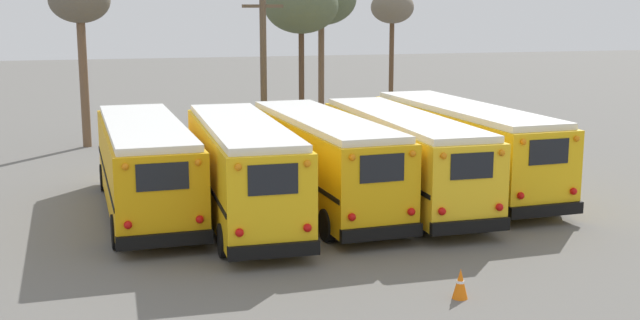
{
  "coord_description": "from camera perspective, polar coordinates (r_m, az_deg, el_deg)",
  "views": [
    {
      "loc": [
        -7.03,
        -25.01,
        6.56
      ],
      "look_at": [
        0.0,
        -0.0,
        1.56
      ],
      "focal_mm": 45.0,
      "sensor_mm": 36.0,
      "label": 1
    }
  ],
  "objects": [
    {
      "name": "school_bus_1",
      "position": [
        24.7,
        -5.55,
        -0.55
      ],
      "size": [
        2.58,
        9.87,
        3.11
      ],
      "color": "yellow",
      "rests_on": "ground"
    },
    {
      "name": "school_bus_0",
      "position": [
        26.16,
        -12.32,
        -0.26
      ],
      "size": [
        2.85,
        10.23,
        2.96
      ],
      "color": "#E5A00C",
      "rests_on": "ground"
    },
    {
      "name": "bare_tree_3",
      "position": [
        47.98,
        5.16,
        10.62
      ],
      "size": [
        2.53,
        2.53,
        7.45
      ],
      "color": "brown",
      "rests_on": "ground"
    },
    {
      "name": "bare_tree_0",
      "position": [
        39.1,
        -16.72,
        10.53
      ],
      "size": [
        2.79,
        2.79,
        7.88
      ],
      "color": "brown",
      "rests_on": "ground"
    },
    {
      "name": "school_bus_3",
      "position": [
        27.17,
        5.8,
        0.43
      ],
      "size": [
        2.45,
        10.73,
        3.01
      ],
      "color": "yellow",
      "rests_on": "ground"
    },
    {
      "name": "school_bus_2",
      "position": [
        26.09,
        0.22,
        0.07
      ],
      "size": [
        2.9,
        10.0,
        3.06
      ],
      "color": "#EAAA0F",
      "rests_on": "ground"
    },
    {
      "name": "traffic_cone",
      "position": [
        18.72,
        9.95,
        -8.65
      ],
      "size": [
        0.36,
        0.36,
        0.71
      ],
      "color": "orange",
      "rests_on": "ground"
    },
    {
      "name": "school_bus_4",
      "position": [
        29.3,
        10.13,
        1.12
      ],
      "size": [
        2.99,
        10.82,
        3.08
      ],
      "color": "yellow",
      "rests_on": "ground"
    },
    {
      "name": "bare_tree_1",
      "position": [
        43.21,
        0.09,
        11.33
      ],
      "size": [
        3.75,
        3.75,
        8.37
      ],
      "color": "brown",
      "rests_on": "ground"
    },
    {
      "name": "ground_plane",
      "position": [
        26.8,
        -0.0,
        -3.28
      ],
      "size": [
        160.0,
        160.0,
        0.0
      ],
      "primitive_type": "plane",
      "color": "#66635E"
    },
    {
      "name": "bare_tree_2",
      "position": [
        39.96,
        -1.35,
        10.87
      ],
      "size": [
        3.65,
        3.65,
        7.96
      ],
      "color": "#473323",
      "rests_on": "ground"
    },
    {
      "name": "utility_pole",
      "position": [
        35.35,
        -4.04,
        6.51
      ],
      "size": [
        1.8,
        0.29,
        7.46
      ],
      "color": "brown",
      "rests_on": "ground"
    }
  ]
}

